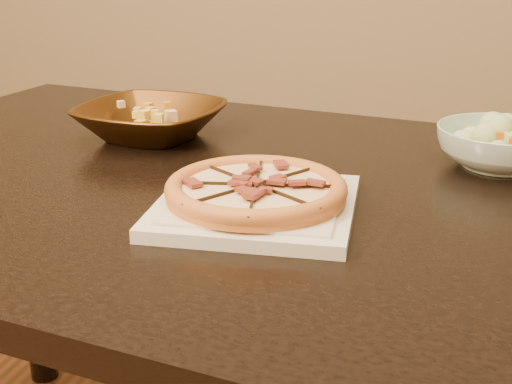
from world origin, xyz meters
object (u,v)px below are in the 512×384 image
salad_bowl (501,147)px  bronze_bowl (151,121)px  dining_table (230,234)px  pizza (256,189)px  plate (256,206)px

salad_bowl → bronze_bowl: bearing=-179.8°
dining_table → bronze_bowl: bearing=139.7°
salad_bowl → pizza: bearing=-135.9°
dining_table → salad_bowl: salad_bowl is taller
bronze_bowl → salad_bowl: size_ratio=1.24×
plate → bronze_bowl: bearing=133.7°
dining_table → pizza: bearing=-57.4°
pizza → salad_bowl: (0.32, 0.31, -0.00)m
pizza → bronze_bowl: (-0.29, 0.31, -0.00)m
plate → dining_table: bearing=122.6°
dining_table → salad_bowl: (0.40, 0.18, 0.13)m
dining_table → pizza: (0.08, -0.13, 0.13)m
dining_table → bronze_bowl: 0.31m
pizza → plate: bearing=8.3°
dining_table → plate: bearing=-57.4°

